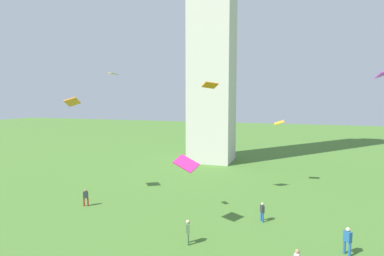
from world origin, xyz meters
TOP-DOWN VIEW (x-y plane):
  - person_0 at (0.02, 15.06)m, footprint 0.38×0.51m
  - person_1 at (-11.36, 19.26)m, footprint 0.48×0.39m
  - person_3 at (4.51, 20.58)m, footprint 0.40×0.47m
  - person_4 at (10.16, 16.76)m, footprint 0.51×0.54m
  - kite_flying_0 at (-6.20, 16.14)m, footprint 0.95×0.93m
  - kite_flying_1 at (-0.94, 24.59)m, footprint 1.65×1.57m
  - kite_flying_3 at (5.27, 31.75)m, footprint 1.11×0.79m
  - kite_flying_4 at (-14.17, 21.39)m, footprint 1.59×2.03m
  - kite_flying_5 at (-0.90, 17.43)m, footprint 1.96×1.37m

SIDE VIEW (x-z plane):
  - person_3 at x=4.51m, z-range 0.10..1.68m
  - person_1 at x=-11.36m, z-range 0.11..1.71m
  - person_0 at x=0.02m, z-range 0.11..1.82m
  - person_4 at x=10.16m, z-range 0.12..1.94m
  - kite_flying_5 at x=-0.90m, z-range 4.50..5.66m
  - kite_flying_3 at x=5.27m, z-range 6.91..7.52m
  - kite_flying_4 at x=-14.17m, z-range 9.08..10.10m
  - kite_flying_1 at x=-0.94m, z-range 10.86..11.52m
  - kite_flying_0 at x=-6.20m, z-range 11.69..11.89m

